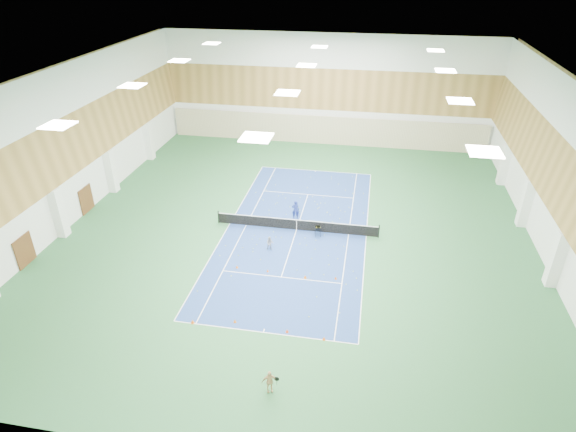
% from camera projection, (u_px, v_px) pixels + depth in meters
% --- Properties ---
extents(ground, '(40.00, 40.00, 0.00)m').
position_uv_depth(ground, '(297.00, 230.00, 38.12)').
color(ground, '#285F35').
rests_on(ground, ground).
extents(room_shell, '(36.00, 40.00, 12.00)m').
position_uv_depth(room_shell, '(297.00, 159.00, 35.21)').
color(room_shell, white).
rests_on(room_shell, ground).
extents(wood_cladding, '(36.00, 40.00, 8.00)m').
position_uv_depth(wood_cladding, '(297.00, 133.00, 34.24)').
color(wood_cladding, '#A1783B').
rests_on(wood_cladding, room_shell).
extents(ceiling_light_grid, '(21.40, 25.40, 0.06)m').
position_uv_depth(ceiling_light_grid, '(298.00, 78.00, 32.35)').
color(ceiling_light_grid, white).
rests_on(ceiling_light_grid, room_shell).
extents(court_surface, '(10.97, 23.77, 0.01)m').
position_uv_depth(court_surface, '(297.00, 230.00, 38.12)').
color(court_surface, navy).
rests_on(court_surface, ground).
extents(tennis_balls_scatter, '(10.57, 22.77, 0.07)m').
position_uv_depth(tennis_balls_scatter, '(297.00, 229.00, 38.10)').
color(tennis_balls_scatter, '#BBD123').
rests_on(tennis_balls_scatter, ground).
extents(tennis_net, '(12.80, 0.10, 1.10)m').
position_uv_depth(tennis_net, '(297.00, 224.00, 37.85)').
color(tennis_net, black).
rests_on(tennis_net, ground).
extents(back_curtain, '(35.40, 0.16, 3.20)m').
position_uv_depth(back_curtain, '(325.00, 130.00, 54.35)').
color(back_curtain, '#C6B793').
rests_on(back_curtain, ground).
extents(door_left_a, '(0.08, 1.80, 2.20)m').
position_uv_depth(door_left_a, '(25.00, 251.00, 33.48)').
color(door_left_a, '#593319').
rests_on(door_left_a, ground).
extents(door_left_b, '(0.08, 1.80, 2.20)m').
position_uv_depth(door_left_b, '(86.00, 199.00, 40.37)').
color(door_left_b, '#593319').
rests_on(door_left_b, ground).
extents(coach, '(0.65, 0.46, 1.68)m').
position_uv_depth(coach, '(296.00, 210.00, 39.30)').
color(coach, navy).
rests_on(coach, ground).
extents(child_court, '(0.60, 0.50, 1.09)m').
position_uv_depth(child_court, '(270.00, 243.00, 35.36)').
color(child_court, '#96959D').
rests_on(child_court, ground).
extents(child_apron, '(0.84, 0.58, 1.33)m').
position_uv_depth(child_apron, '(269.00, 381.00, 23.88)').
color(child_apron, tan).
rests_on(child_apron, ground).
extents(ball_cart, '(0.59, 0.59, 0.83)m').
position_uv_depth(ball_cart, '(318.00, 231.00, 37.13)').
color(ball_cart, black).
rests_on(ball_cart, ground).
extents(cone_svc_a, '(0.19, 0.19, 0.21)m').
position_uv_depth(cone_svc_a, '(237.00, 267.00, 33.50)').
color(cone_svc_a, orange).
rests_on(cone_svc_a, ground).
extents(cone_svc_b, '(0.17, 0.17, 0.19)m').
position_uv_depth(cone_svc_b, '(268.00, 271.00, 33.11)').
color(cone_svc_b, '#EA5B0C').
rests_on(cone_svc_b, ground).
extents(cone_svc_c, '(0.22, 0.22, 0.25)m').
position_uv_depth(cone_svc_c, '(305.00, 277.00, 32.45)').
color(cone_svc_c, orange).
rests_on(cone_svc_c, ground).
extents(cone_svc_d, '(0.19, 0.19, 0.21)m').
position_uv_depth(cone_svc_d, '(336.00, 278.00, 32.37)').
color(cone_svc_d, '#E6520C').
rests_on(cone_svc_d, ground).
extents(cone_base_a, '(0.23, 0.23, 0.25)m').
position_uv_depth(cone_base_a, '(193.00, 321.00, 28.54)').
color(cone_base_a, '#F05E0C').
rests_on(cone_base_a, ground).
extents(cone_base_b, '(0.20, 0.20, 0.22)m').
position_uv_depth(cone_base_b, '(235.00, 321.00, 28.60)').
color(cone_base_b, orange).
rests_on(cone_base_b, ground).
extents(cone_base_c, '(0.20, 0.20, 0.22)m').
position_uv_depth(cone_base_c, '(287.00, 331.00, 27.86)').
color(cone_base_c, '#FD440D').
rests_on(cone_base_c, ground).
extents(cone_base_d, '(0.19, 0.19, 0.21)m').
position_uv_depth(cone_base_d, '(324.00, 338.00, 27.32)').
color(cone_base_d, '#FD5F0D').
rests_on(cone_base_d, ground).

